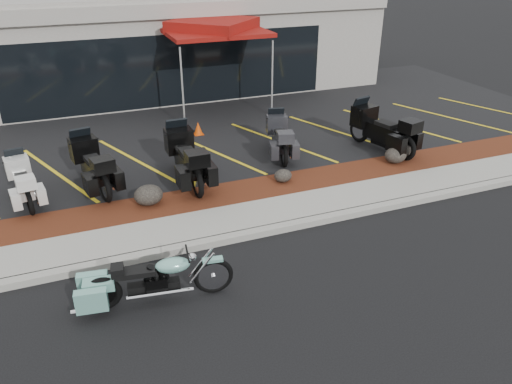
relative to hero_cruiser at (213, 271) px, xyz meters
name	(u,v)px	position (x,y,z in m)	size (l,w,h in m)	color
ground	(293,253)	(1.91, 0.66, -0.48)	(90.00, 90.00, 0.00)	black
curb	(275,229)	(1.91, 1.56, -0.41)	(24.00, 0.25, 0.15)	gray
sidewalk	(264,214)	(1.91, 2.26, -0.41)	(24.00, 1.20, 0.15)	gray
mulch_bed	(246,193)	(1.91, 3.46, -0.40)	(24.00, 1.20, 0.16)	#3C170D
upper_lot	(191,127)	(1.91, 8.86, -0.41)	(26.00, 9.60, 0.15)	black
dealership_building	(151,39)	(1.91, 15.13, 1.52)	(18.00, 8.16, 4.00)	gray
boulder_left	(148,195)	(-0.50, 3.58, -0.08)	(0.69, 0.57, 0.49)	black
boulder_mid	(283,176)	(2.99, 3.56, -0.15)	(0.47, 0.39, 0.34)	black
boulder_right	(396,155)	(6.46, 3.54, -0.10)	(0.64, 0.53, 0.45)	black
hero_cruiser	(213,271)	(0.00, 0.00, 0.00)	(2.74, 0.69, 0.96)	#73B4A6
touring_white	(18,170)	(-3.34, 5.50, 0.24)	(1.97, 0.75, 1.14)	silver
touring_black_front	(83,153)	(-1.76, 5.79, 0.35)	(2.35, 0.90, 1.36)	black
touring_black_mid	(178,145)	(0.67, 5.35, 0.39)	(2.49, 0.95, 1.45)	black
touring_grey	(276,127)	(3.82, 5.95, 0.28)	(2.11, 0.81, 1.23)	#2A2A2E
touring_black_rear	(360,120)	(6.39, 5.37, 0.39)	(2.47, 0.94, 1.44)	black
traffic_cone	(198,128)	(1.90, 7.85, -0.13)	(0.29, 0.29, 0.41)	#D04206
popup_canopy	(213,28)	(3.29, 10.40, 2.58)	(3.69, 3.69, 3.20)	silver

